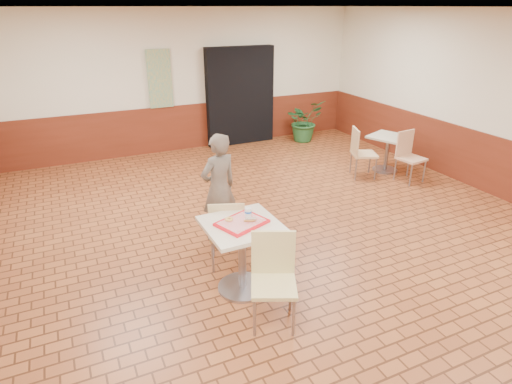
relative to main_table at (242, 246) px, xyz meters
name	(u,v)px	position (x,y,z in m)	size (l,w,h in m)	color
room_shell	(305,143)	(1.02, 0.44, 0.93)	(8.01, 10.01, 3.01)	brown
wainscot_band	(301,217)	(1.02, 0.44, -0.07)	(8.00, 10.00, 1.00)	#602312
corridor_doorway	(240,96)	(2.22, 5.32, 0.53)	(1.60, 0.22, 2.20)	black
promo_poster	(160,79)	(0.42, 5.38, 1.03)	(0.50, 0.03, 1.20)	gray
main_table	(242,246)	(0.00, 0.00, 0.00)	(0.80, 0.80, 0.84)	beige
chair_main_front	(273,274)	(0.09, -0.60, -0.03)	(0.59, 0.59, 0.97)	#DFCE86
chair_main_back	(227,230)	(0.01, 0.50, -0.05)	(0.54, 0.54, 0.92)	#D2BA7E
customer	(219,188)	(0.18, 1.22, 0.19)	(0.55, 0.36, 1.52)	#675C50
serving_tray	(242,223)	(0.00, 0.00, 0.29)	(0.50, 0.39, 0.03)	red
ring_donut	(229,219)	(-0.12, 0.08, 0.32)	(0.09, 0.09, 0.03)	#E3B053
long_john_donut	(250,220)	(0.08, -0.04, 0.33)	(0.15, 0.11, 0.04)	#BF7838
paper_cup	(248,212)	(0.12, 0.09, 0.36)	(0.08, 0.08, 0.10)	silver
second_table	(388,147)	(4.10, 2.38, -0.09)	(0.67, 0.67, 0.71)	#B6AE92
chair_second_left	(360,150)	(3.41, 2.34, -0.04)	(0.56, 0.56, 0.94)	#DBB983
chair_second_front	(408,153)	(4.11, 1.84, -0.05)	(0.47, 0.47, 0.92)	#DEAE85
potted_plant	(304,121)	(3.67, 4.84, -0.08)	(0.88, 0.76, 0.98)	#235929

